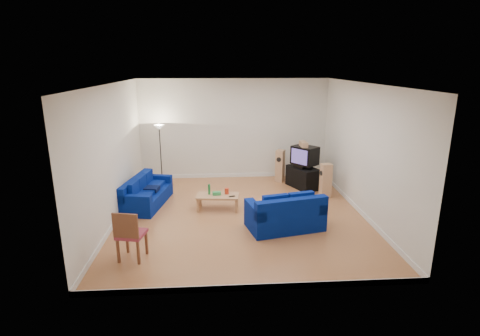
{
  "coord_description": "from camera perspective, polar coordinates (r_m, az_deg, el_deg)",
  "views": [
    {
      "loc": [
        -0.61,
        -8.66,
        3.64
      ],
      "look_at": [
        0.0,
        0.4,
        1.1
      ],
      "focal_mm": 28.0,
      "sensor_mm": 36.0,
      "label": 1
    }
  ],
  "objects": [
    {
      "name": "tissue_box",
      "position": [
        9.62,
        -3.57,
        -3.88
      ],
      "size": [
        0.22,
        0.14,
        0.08
      ],
      "primitive_type": "cube",
      "rotation": [
        0.0,
        0.0,
        0.12
      ],
      "color": "green",
      "rests_on": "coffee_table"
    },
    {
      "name": "bottle",
      "position": [
        9.65,
        -4.71,
        -3.26
      ],
      "size": [
        0.07,
        0.07,
        0.27
      ],
      "primitive_type": "cylinder",
      "rotation": [
        0.0,
        0.0,
        0.14
      ],
      "color": "#197233",
      "rests_on": "coffee_table"
    },
    {
      "name": "floor_lamp",
      "position": [
        11.67,
        -12.15,
        4.89
      ],
      "size": [
        0.32,
        0.32,
        1.86
      ],
      "color": "black",
      "rests_on": "ground"
    },
    {
      "name": "coffee_table",
      "position": [
        9.65,
        -3.41,
        -4.43
      ],
      "size": [
        1.12,
        0.65,
        0.39
      ],
      "rotation": [
        0.0,
        0.0,
        -0.11
      ],
      "color": "tan",
      "rests_on": "ground"
    },
    {
      "name": "television",
      "position": [
        11.36,
        9.83,
        1.92
      ],
      "size": [
        0.85,
        0.88,
        0.55
      ],
      "rotation": [
        0.0,
        0.0,
        -0.88
      ],
      "color": "black",
      "rests_on": "av_receiver"
    },
    {
      "name": "room",
      "position": [
        8.93,
        0.17,
        2.05
      ],
      "size": [
        6.01,
        6.51,
        3.21
      ],
      "color": "#96552E",
      "rests_on": "ground"
    },
    {
      "name": "av_receiver",
      "position": [
        11.37,
        9.38,
        0.29
      ],
      "size": [
        0.48,
        0.5,
        0.09
      ],
      "primitive_type": "cube",
      "rotation": [
        0.0,
        0.0,
        -1.02
      ],
      "color": "black",
      "rests_on": "tv_stand"
    },
    {
      "name": "dining_chair",
      "position": [
        7.43,
        -16.48,
        -9.47
      ],
      "size": [
        0.58,
        0.58,
        1.02
      ],
      "rotation": [
        0.0,
        0.0,
        -0.21
      ],
      "color": "brown",
      "rests_on": "ground"
    },
    {
      "name": "centre_speaker",
      "position": [
        11.23,
        9.65,
        3.6
      ],
      "size": [
        0.19,
        0.43,
        0.15
      ],
      "primitive_type": "cube",
      "rotation": [
        0.0,
        0.0,
        -1.53
      ],
      "color": "tan",
      "rests_on": "television"
    },
    {
      "name": "sofa_loveseat",
      "position": [
        8.59,
        6.98,
        -7.26
      ],
      "size": [
        1.82,
        1.27,
        0.83
      ],
      "rotation": [
        0.0,
        0.0,
        0.22
      ],
      "color": "#071558",
      "rests_on": "ground"
    },
    {
      "name": "sofa_three_seat",
      "position": [
        10.28,
        -14.18,
        -3.99
      ],
      "size": [
        1.15,
        2.02,
        0.73
      ],
      "rotation": [
        0.0,
        0.0,
        -1.75
      ],
      "color": "#071558",
      "rests_on": "ground"
    },
    {
      "name": "red_canister",
      "position": [
        9.68,
        -2.03,
        -3.54
      ],
      "size": [
        0.13,
        0.13,
        0.15
      ],
      "primitive_type": "cylinder",
      "rotation": [
        0.0,
        0.0,
        0.28
      ],
      "color": "red",
      "rests_on": "coffee_table"
    },
    {
      "name": "speaker_left",
      "position": [
        11.92,
        6.12,
        0.33
      ],
      "size": [
        0.35,
        0.38,
        1.02
      ],
      "rotation": [
        0.0,
        0.0,
        -0.47
      ],
      "color": "tan",
      "rests_on": "ground"
    },
    {
      "name": "speaker_right",
      "position": [
        10.72,
        12.92,
        -1.89
      ],
      "size": [
        0.32,
        0.26,
        0.97
      ],
      "rotation": [
        0.0,
        0.0,
        -1.43
      ],
      "color": "tan",
      "rests_on": "ground"
    },
    {
      "name": "tv_stand",
      "position": [
        11.49,
        9.57,
        -1.42
      ],
      "size": [
        0.94,
        1.17,
        0.63
      ],
      "primitive_type": "cube",
      "rotation": [
        0.0,
        0.0,
        -1.15
      ],
      "color": "black",
      "rests_on": "ground"
    },
    {
      "name": "remote",
      "position": [
        9.5,
        -1.24,
        -4.33
      ],
      "size": [
        0.16,
        0.09,
        0.02
      ],
      "primitive_type": "cube",
      "rotation": [
        0.0,
        0.0,
        0.3
      ],
      "color": "black",
      "rests_on": "coffee_table"
    }
  ]
}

